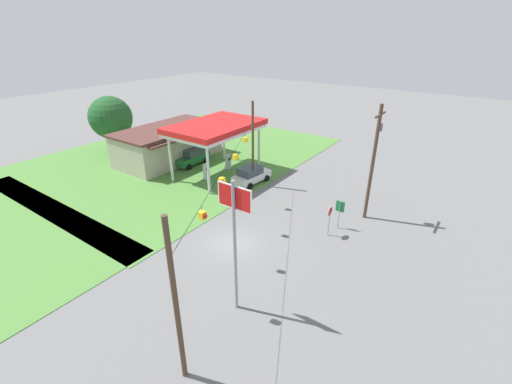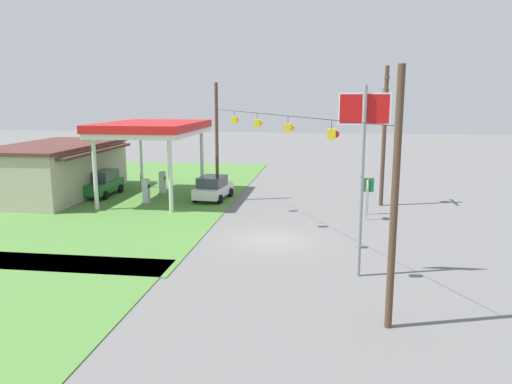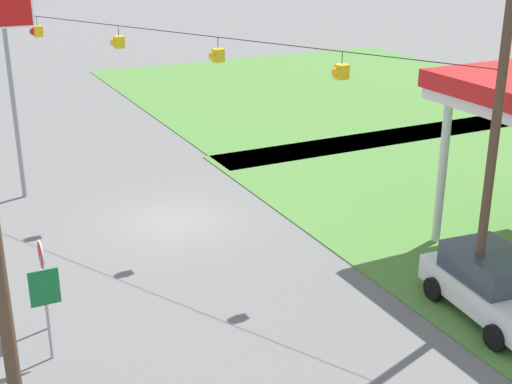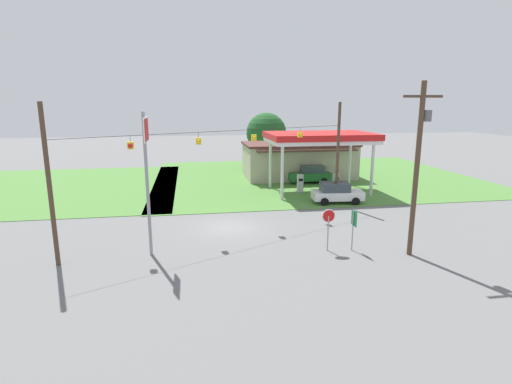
% 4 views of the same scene
% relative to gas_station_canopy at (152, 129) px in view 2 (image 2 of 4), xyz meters
% --- Properties ---
extents(ground_plane, '(160.00, 160.00, 0.00)m').
position_rel_gas_station_canopy_xyz_m(ground_plane, '(-9.66, -9.80, -5.18)').
color(ground_plane, slate).
extents(grass_verge_station_corner, '(36.00, 28.00, 0.04)m').
position_rel_gas_station_canopy_xyz_m(grass_verge_station_corner, '(2.00, 7.92, -5.16)').
color(grass_verge_station_corner, '#4C7F38').
rests_on(grass_verge_station_corner, ground).
extents(gas_station_canopy, '(9.81, 6.60, 5.70)m').
position_rel_gas_station_canopy_xyz_m(gas_station_canopy, '(0.00, 0.00, 0.00)').
color(gas_station_canopy, silver).
rests_on(gas_station_canopy, ground).
extents(gas_station_store, '(12.51, 7.12, 3.99)m').
position_rel_gas_station_canopy_xyz_m(gas_station_store, '(0.22, 7.90, -3.17)').
color(gas_station_store, '#B2A893').
rests_on(gas_station_store, ground).
extents(fuel_pump_near, '(0.71, 0.56, 1.78)m').
position_rel_gas_station_canopy_xyz_m(fuel_pump_near, '(-1.81, -0.00, -4.33)').
color(fuel_pump_near, gray).
rests_on(fuel_pump_near, ground).
extents(fuel_pump_far, '(0.71, 0.56, 1.78)m').
position_rel_gas_station_canopy_xyz_m(fuel_pump_far, '(1.81, -0.00, -4.33)').
color(fuel_pump_far, gray).
rests_on(fuel_pump_far, ground).
extents(car_at_pumps_front, '(4.44, 2.43, 1.80)m').
position_rel_gas_station_canopy_xyz_m(car_at_pumps_front, '(0.18, -4.42, -4.26)').
color(car_at_pumps_front, white).
rests_on(car_at_pumps_front, ground).
extents(car_at_pumps_rear, '(4.45, 2.12, 1.94)m').
position_rel_gas_station_canopy_xyz_m(car_at_pumps_rear, '(0.53, 4.42, -4.20)').
color(car_at_pumps_rear, '#1E602D').
rests_on(car_at_pumps_rear, ground).
extents(stop_sign_roadside, '(0.80, 0.08, 2.50)m').
position_rel_gas_station_canopy_xyz_m(stop_sign_roadside, '(-4.42, -15.16, -3.37)').
color(stop_sign_roadside, '#99999E').
rests_on(stop_sign_roadside, ground).
extents(stop_sign_overhead, '(0.22, 2.09, 8.00)m').
position_rel_gas_station_canopy_xyz_m(stop_sign_overhead, '(-14.47, -14.10, 0.51)').
color(stop_sign_overhead, gray).
rests_on(stop_sign_overhead, ground).
extents(route_sign, '(0.10, 0.70, 2.40)m').
position_rel_gas_station_canopy_xyz_m(route_sign, '(-2.97, -15.37, -3.47)').
color(route_sign, gray).
rests_on(route_sign, ground).
extents(utility_pole_main, '(2.20, 0.44, 9.58)m').
position_rel_gas_station_canopy_xyz_m(utility_pole_main, '(0.02, -16.53, 0.18)').
color(utility_pole_main, '#4C3828').
rests_on(utility_pole_main, ground).
extents(signal_span_gantry, '(19.53, 10.24, 8.52)m').
position_rel_gas_station_canopy_xyz_m(signal_span_gantry, '(-9.66, -9.81, -0.53)').
color(signal_span_gantry, '#4C3828').
rests_on(signal_span_gantry, ground).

